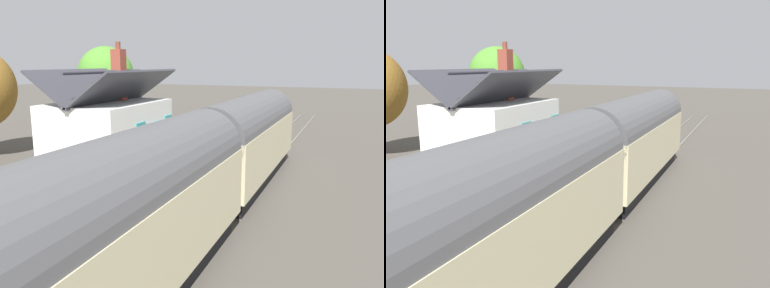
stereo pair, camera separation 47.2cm
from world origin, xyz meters
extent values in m
plane|color=#4C473F|center=(0.00, 0.00, 0.00)|extent=(160.00, 160.00, 0.00)
cube|color=#A39B8C|center=(0.00, 4.22, 0.50)|extent=(32.00, 6.45, 1.00)
cube|color=beige|center=(0.00, 1.18, 1.01)|extent=(32.00, 0.36, 0.02)
cube|color=gray|center=(0.00, -1.62, 0.07)|extent=(52.00, 0.08, 0.14)
cube|color=gray|center=(0.00, -0.18, 0.07)|extent=(52.00, 0.08, 0.14)
cube|color=black|center=(-0.38, -0.90, 0.35)|extent=(10.01, 2.29, 0.70)
cube|color=beige|center=(-0.38, -0.90, 1.85)|extent=(10.88, 2.70, 2.30)
cylinder|color=#515154|center=(-0.38, -0.90, 3.00)|extent=(10.88, 2.65, 2.65)
cube|color=black|center=(-0.38, 0.47, 2.14)|extent=(9.25, 0.03, 0.80)
cylinder|color=black|center=(2.89, -0.90, 0.35)|extent=(0.70, 2.16, 0.70)
cylinder|color=black|center=(-3.64, -0.90, 0.35)|extent=(0.70, 2.16, 0.70)
cube|color=black|center=(5.08, -0.90, 2.25)|extent=(0.04, 2.16, 0.90)
cylinder|color=#F2EDCC|center=(5.10, -0.90, 1.27)|extent=(0.06, 0.24, 0.24)
cube|color=red|center=(5.14, -0.90, 0.82)|extent=(0.16, 2.56, 0.24)
cube|color=beige|center=(-11.72, -0.90, 1.85)|extent=(10.79, 2.70, 2.30)
cylinder|color=#515154|center=(-11.72, -0.90, 3.00)|extent=(10.79, 2.65, 2.65)
cube|color=black|center=(-11.72, 0.47, 2.14)|extent=(9.17, 0.03, 0.80)
cylinder|color=black|center=(-8.48, -0.90, 0.35)|extent=(0.70, 2.16, 0.70)
cube|color=white|center=(-3.41, 5.28, 2.53)|extent=(5.63, 4.15, 3.05)
cube|color=#38383F|center=(-3.41, 4.24, 4.77)|extent=(6.13, 2.34, 1.66)
cube|color=#38383F|center=(-3.41, 6.31, 4.77)|extent=(6.13, 2.34, 1.66)
cylinder|color=#38383F|center=(-3.41, 5.28, 5.48)|extent=(6.13, 0.16, 0.16)
cube|color=brown|center=(-2.33, 5.28, 5.30)|extent=(0.56, 0.56, 2.51)
cylinder|color=brown|center=(-2.33, 5.28, 6.74)|extent=(0.24, 0.24, 0.36)
cube|color=teal|center=(-2.50, 3.18, 2.05)|extent=(0.90, 0.06, 2.10)
cube|color=teal|center=(-3.90, 3.18, 2.70)|extent=(0.80, 0.05, 1.10)
cube|color=teal|center=(-1.10, 3.18, 2.70)|extent=(0.80, 0.05, 1.10)
cube|color=teal|center=(10.84, 3.73, 1.45)|extent=(1.42, 0.46, 0.06)
cube|color=teal|center=(10.85, 3.55, 1.68)|extent=(1.40, 0.17, 0.40)
cube|color=black|center=(10.28, 3.71, 1.22)|extent=(0.08, 0.36, 0.44)
cube|color=black|center=(11.40, 3.76, 1.22)|extent=(0.08, 0.36, 0.44)
cube|color=teal|center=(2.77, 3.88, 1.45)|extent=(1.40, 0.41, 0.06)
cube|color=teal|center=(2.76, 3.70, 1.68)|extent=(1.40, 0.12, 0.40)
cube|color=black|center=(2.21, 3.88, 1.22)|extent=(0.06, 0.36, 0.44)
cube|color=black|center=(3.33, 3.87, 1.22)|extent=(0.06, 0.36, 0.44)
cube|color=teal|center=(8.71, 3.79, 1.45)|extent=(1.40, 0.41, 0.06)
cube|color=teal|center=(8.71, 3.61, 1.68)|extent=(1.40, 0.11, 0.40)
cube|color=black|center=(8.15, 3.79, 1.22)|extent=(0.06, 0.36, 0.44)
cube|color=black|center=(9.27, 3.79, 1.22)|extent=(0.06, 0.36, 0.44)
cylinder|color=#9E5138|center=(-9.23, 3.86, 1.14)|extent=(0.44, 0.44, 0.29)
ellipsoid|color=#3D8438|center=(-9.23, 3.86, 1.51)|extent=(0.65, 0.65, 0.66)
cone|color=#E22078|center=(-9.23, 3.86, 1.74)|extent=(0.11, 0.11, 0.26)
cone|color=black|center=(11.07, 5.95, 1.17)|extent=(0.33, 0.33, 0.34)
cylinder|color=black|center=(11.07, 5.95, 1.03)|extent=(0.18, 0.18, 0.06)
ellipsoid|color=olive|center=(11.07, 5.95, 1.49)|extent=(0.41, 0.41, 0.44)
cone|color=#EC5E3E|center=(11.07, 5.95, 1.63)|extent=(0.08, 0.08, 0.17)
cone|color=gray|center=(3.87, 5.97, 1.15)|extent=(0.33, 0.33, 0.30)
cylinder|color=gray|center=(3.87, 5.97, 1.03)|extent=(0.18, 0.18, 0.06)
ellipsoid|color=olive|center=(3.87, 5.97, 1.42)|extent=(0.33, 0.33, 0.35)
cylinder|color=teal|center=(-0.86, 1.54, 1.15)|extent=(0.37, 0.37, 0.30)
ellipsoid|color=#3D8438|center=(-0.86, 1.54, 1.47)|extent=(0.50, 0.50, 0.58)
cylinder|color=teal|center=(4.83, 6.52, 1.15)|extent=(0.46, 0.46, 0.29)
ellipsoid|color=olive|center=(4.83, 6.52, 1.46)|extent=(0.48, 0.48, 0.39)
cube|color=teal|center=(11.81, 1.65, 1.15)|extent=(1.10, 0.32, 0.31)
ellipsoid|color=#2D7233|center=(11.81, 1.65, 1.43)|extent=(0.99, 0.29, 0.29)
cone|color=gray|center=(4.03, 2.57, 1.17)|extent=(0.43, 0.43, 0.33)
cylinder|color=gray|center=(4.03, 2.57, 1.03)|extent=(0.24, 0.24, 0.06)
ellipsoid|color=olive|center=(4.03, 2.57, 1.50)|extent=(0.49, 0.49, 0.51)
cone|color=#D24272|center=(4.03, 2.57, 1.67)|extent=(0.11, 0.11, 0.20)
cylinder|color=#4C3828|center=(11.10, 15.55, 1.53)|extent=(0.24, 0.24, 3.07)
ellipsoid|color=#4C8C2D|center=(11.10, 15.55, 4.85)|extent=(5.18, 5.01, 5.08)
camera|label=1|loc=(-19.00, -5.72, 5.89)|focal=36.23mm
camera|label=2|loc=(-18.81, -6.15, 5.89)|focal=36.23mm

